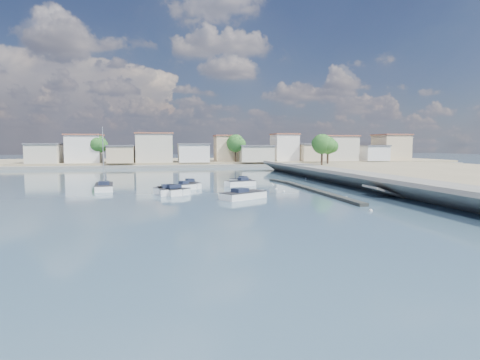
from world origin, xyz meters
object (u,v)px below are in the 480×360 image
at_px(motorboat_c, 170,191).
at_px(motorboat_h, 245,195).
at_px(motorboat_a, 169,191).
at_px(motorboat_d, 239,184).
at_px(motorboat_e, 166,191).
at_px(sailboat, 104,187).
at_px(motorboat_f, 240,181).
at_px(motorboat_b, 187,187).
at_px(motorboat_g, 192,185).

distance_m(motorboat_c, motorboat_h, 10.44).
bearing_deg(motorboat_c, motorboat_a, -112.94).
bearing_deg(motorboat_h, motorboat_d, 81.81).
height_order(motorboat_c, motorboat_h, same).
height_order(motorboat_d, motorboat_e, same).
bearing_deg(motorboat_h, sailboat, 143.65).
height_order(motorboat_c, motorboat_d, same).
bearing_deg(motorboat_f, motorboat_b, -142.48).
bearing_deg(motorboat_b, motorboat_c, -116.36).
bearing_deg(motorboat_g, sailboat, -178.24).
relative_size(motorboat_b, motorboat_c, 0.81).
bearing_deg(motorboat_e, motorboat_g, 60.96).
height_order(motorboat_a, motorboat_d, same).
bearing_deg(motorboat_b, motorboat_d, 22.88).
xyz_separation_m(motorboat_b, motorboat_c, (-2.39, -4.82, 0.00)).
relative_size(motorboat_e, motorboat_g, 1.09).
bearing_deg(motorboat_c, motorboat_b, 63.64).
xyz_separation_m(motorboat_d, motorboat_f, (0.84, 3.49, 0.00)).
bearing_deg(motorboat_a, sailboat, 140.87).
distance_m(motorboat_f, motorboat_g, 9.33).
height_order(motorboat_a, sailboat, sailboat).
height_order(motorboat_d, motorboat_h, same).
bearing_deg(motorboat_b, motorboat_g, 70.78).
xyz_separation_m(motorboat_b, motorboat_h, (6.17, -10.81, 0.00)).
bearing_deg(motorboat_d, motorboat_b, -157.12).
relative_size(motorboat_e, sailboat, 0.62).
xyz_separation_m(motorboat_c, sailboat, (-9.00, 6.94, 0.03)).
bearing_deg(motorboat_d, sailboat, -176.04).
relative_size(motorboat_b, motorboat_g, 0.75).
distance_m(motorboat_d, sailboat, 19.66).
bearing_deg(motorboat_e, motorboat_h, -35.51).
relative_size(motorboat_a, motorboat_g, 0.92).
bearing_deg(motorboat_e, motorboat_b, 56.02).
distance_m(motorboat_e, motorboat_f, 16.46).
distance_m(motorboat_b, motorboat_e, 5.22).
bearing_deg(motorboat_a, motorboat_b, 63.83).
bearing_deg(motorboat_e, motorboat_a, -62.66).
distance_m(motorboat_a, motorboat_f, 16.72).
bearing_deg(motorboat_h, motorboat_g, 111.72).
distance_m(motorboat_d, motorboat_g, 7.42).
xyz_separation_m(motorboat_c, motorboat_g, (3.26, 7.31, 0.00)).
distance_m(motorboat_c, motorboat_g, 8.01).
height_order(motorboat_e, motorboat_f, same).
bearing_deg(motorboat_b, motorboat_a, -116.17).
bearing_deg(motorboat_c, motorboat_h, -34.99).
distance_m(motorboat_h, sailboat, 21.80).
relative_size(motorboat_b, sailboat, 0.42).
xyz_separation_m(motorboat_f, sailboat, (-20.46, -4.84, 0.03)).
bearing_deg(sailboat, motorboat_a, -39.13).
bearing_deg(motorboat_f, motorboat_a, -133.80).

